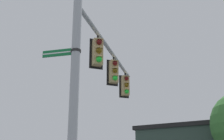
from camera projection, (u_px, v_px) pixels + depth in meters
The scene contains 6 objects.
signal_pole at pixel (74, 99), 8.96m from camera, with size 0.28×0.28×7.73m, color #ADB2B7.
mast_arm at pixel (110, 50), 13.57m from camera, with size 0.17×0.17×7.89m, color #ADB2B7.
traffic_light_nearest_pole at pixel (98, 52), 11.68m from camera, with size 0.54×0.49×1.31m.
traffic_light_mid_inner at pixel (114, 71), 13.89m from camera, with size 0.54×0.49×1.31m.
traffic_light_mid_outer at pixel (125, 86), 16.10m from camera, with size 0.54×0.49×1.31m.
street_name_sign at pixel (67, 52), 9.51m from camera, with size 1.07×0.83×0.22m.
Camera 1 is at (2.12, 8.56, 1.78)m, focal length 49.35 mm.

